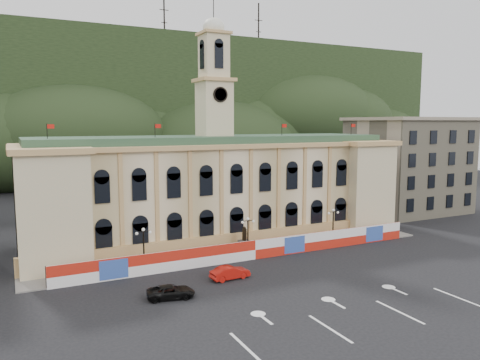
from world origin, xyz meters
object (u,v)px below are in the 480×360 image
red_sedan (230,273)px  black_suv (171,292)px  statue (244,245)px  lamp_center (248,233)px

red_sedan → black_suv: (-7.82, -2.62, -0.09)m
statue → black_suv: (-14.00, -11.20, -0.52)m
black_suv → red_sedan: bearing=-59.8°
lamp_center → black_suv: size_ratio=1.00×
statue → red_sedan: statue is taller
statue → lamp_center: lamp_center is taller
lamp_center → black_suv: (-14.00, -10.20, -2.40)m
statue → black_suv: bearing=-141.4°
lamp_center → black_suv: bearing=-143.9°
red_sedan → black_suv: size_ratio=0.91×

